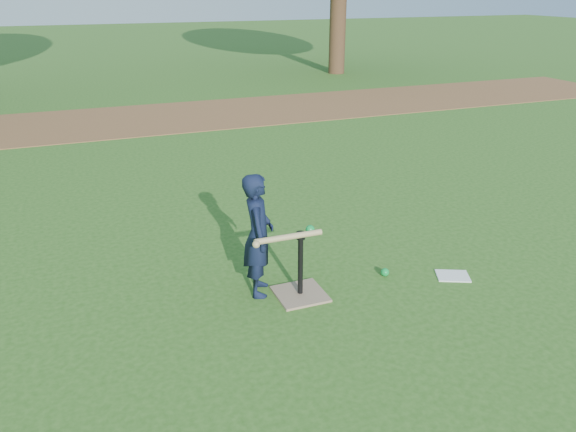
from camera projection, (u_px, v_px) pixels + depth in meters
name	position (u px, v px, depth m)	size (l,w,h in m)	color
ground	(269.00, 286.00, 5.16)	(80.00, 80.00, 0.00)	#285116
dirt_strip	(148.00, 119.00, 11.62)	(24.00, 3.00, 0.01)	brown
child	(258.00, 235.00, 4.87)	(0.41, 0.27, 1.12)	black
wiffle_ball_ground	(385.00, 272.00, 5.33)	(0.08, 0.08, 0.08)	#0C8534
clipboard	(453.00, 276.00, 5.33)	(0.30, 0.23, 0.01)	white
batting_tee	(300.00, 284.00, 4.97)	(0.43, 0.43, 0.61)	#8D7159
swing_action	(290.00, 236.00, 4.74)	(0.63, 0.16, 0.08)	tan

